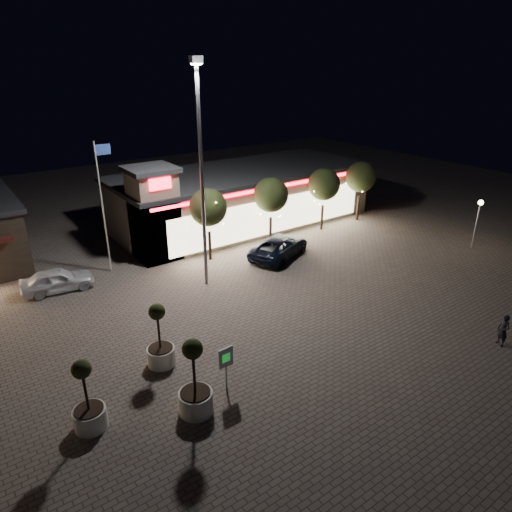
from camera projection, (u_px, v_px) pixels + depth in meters
ground at (258, 363)px, 19.95m from camera, size 90.00×90.00×0.00m
retail_building at (239, 197)px, 35.96m from camera, size 20.40×8.40×6.10m
floodlight_pole at (201, 166)px, 24.21m from camera, size 0.60×0.40×12.38m
flagpole at (103, 197)px, 26.76m from camera, size 0.95×0.10×8.00m
lamp_post_east at (478, 214)px, 31.14m from camera, size 0.36×0.36×3.48m
string_tree_a at (208, 208)px, 28.89m from camera, size 2.42×2.42×4.79m
string_tree_b at (271, 195)px, 31.56m from camera, size 2.42×2.42×4.79m
string_tree_c at (324, 184)px, 34.22m from camera, size 2.42×2.42×4.79m
string_tree_d at (361, 177)px, 36.35m from camera, size 2.42×2.42×4.79m
pickup_truck at (279, 247)px, 30.44m from camera, size 5.58×4.15×1.41m
white_sedan at (57, 280)px, 25.91m from camera, size 4.10×2.07×1.34m
pedestrian at (503, 330)px, 20.91m from camera, size 0.51×0.65×1.55m
planter_left at (88, 407)px, 16.13m from camera, size 1.17×1.17×2.88m
planter_mid at (195, 390)px, 16.82m from camera, size 1.30×1.30×3.18m
planter_right at (160, 346)px, 19.51m from camera, size 1.21×1.21×2.97m
valet_sign at (226, 361)px, 17.76m from camera, size 0.66×0.10×2.00m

